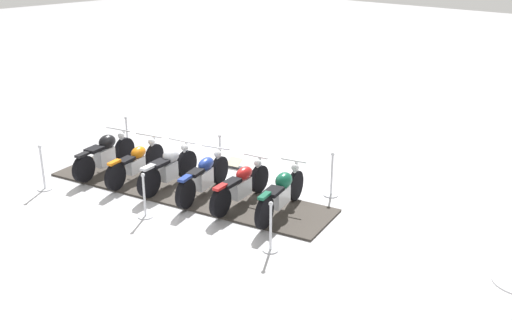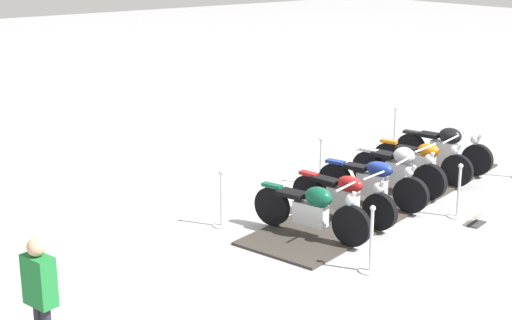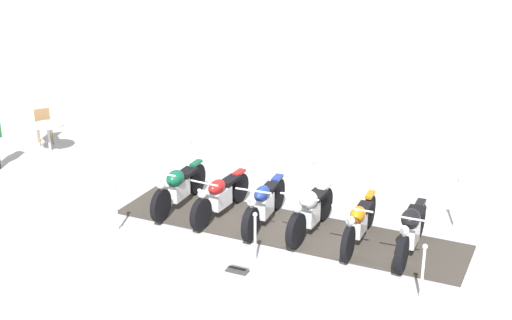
{
  "view_description": "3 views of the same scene",
  "coord_description": "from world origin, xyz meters",
  "px_view_note": "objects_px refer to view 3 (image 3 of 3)",
  "views": [
    {
      "loc": [
        8.53,
        10.11,
        5.74
      ],
      "look_at": [
        -0.49,
        1.8,
        1.14
      ],
      "focal_mm": 42.25,
      "sensor_mm": 36.0,
      "label": 1
    },
    {
      "loc": [
        -9.54,
        10.49,
        4.85
      ],
      "look_at": [
        0.7,
        2.62,
        1.11
      ],
      "focal_mm": 53.1,
      "sensor_mm": 36.0,
      "label": 2
    },
    {
      "loc": [
        -10.66,
        -7.67,
        6.4
      ],
      "look_at": [
        0.65,
        1.32,
        1.02
      ],
      "focal_mm": 50.19,
      "sensor_mm": 36.0,
      "label": 3
    }
  ],
  "objects_px": {
    "motorcycle_forest": "(178,186)",
    "motorcycle_maroon": "(220,196)",
    "motorcycle_navy": "(264,204)",
    "stanchion_right_front": "(117,217)",
    "stanchion_right_rear": "(422,282)",
    "stanchion_left_front": "(192,167)",
    "cafe_chair_near_table": "(43,124)",
    "motorcycle_chrome": "(310,211)",
    "info_placard": "(237,268)",
    "stanchion_left_mid": "(314,189)",
    "stanchion_right_mid": "(255,248)",
    "motorcycle_black": "(411,230)",
    "motorcycle_copper": "(359,222)",
    "cafe_table": "(48,131)",
    "stanchion_left_rear": "(456,213)"
  },
  "relations": [
    {
      "from": "motorcycle_black",
      "to": "cafe_table",
      "type": "distance_m",
      "value": 10.16
    },
    {
      "from": "stanchion_left_rear",
      "to": "motorcycle_chrome",
      "type": "bearing_deg",
      "value": 134.25
    },
    {
      "from": "motorcycle_chrome",
      "to": "stanchion_right_mid",
      "type": "relative_size",
      "value": 2.05
    },
    {
      "from": "motorcycle_forest",
      "to": "motorcycle_maroon",
      "type": "distance_m",
      "value": 1.0
    },
    {
      "from": "motorcycle_navy",
      "to": "motorcycle_copper",
      "type": "relative_size",
      "value": 1.01
    },
    {
      "from": "stanchion_left_mid",
      "to": "stanchion_right_front",
      "type": "bearing_deg",
      "value": 147.95
    },
    {
      "from": "stanchion_right_mid",
      "to": "stanchion_left_rear",
      "type": "height_order",
      "value": "stanchion_left_rear"
    },
    {
      "from": "cafe_table",
      "to": "stanchion_right_front",
      "type": "bearing_deg",
      "value": -112.51
    },
    {
      "from": "stanchion_right_front",
      "to": "stanchion_right_rear",
      "type": "height_order",
      "value": "stanchion_right_front"
    },
    {
      "from": "motorcycle_black",
      "to": "motorcycle_copper",
      "type": "bearing_deg",
      "value": -91.53
    },
    {
      "from": "motorcycle_forest",
      "to": "motorcycle_black",
      "type": "xyz_separation_m",
      "value": [
        1.17,
        -4.89,
        0.01
      ]
    },
    {
      "from": "cafe_table",
      "to": "stanchion_left_mid",
      "type": "bearing_deg",
      "value": -78.0
    },
    {
      "from": "stanchion_right_mid",
      "to": "cafe_chair_near_table",
      "type": "height_order",
      "value": "stanchion_right_mid"
    },
    {
      "from": "cafe_chair_near_table",
      "to": "motorcycle_maroon",
      "type": "bearing_deg",
      "value": 21.5
    },
    {
      "from": "motorcycle_chrome",
      "to": "stanchion_left_rear",
      "type": "height_order",
      "value": "stanchion_left_rear"
    },
    {
      "from": "stanchion_left_front",
      "to": "cafe_chair_near_table",
      "type": "xyz_separation_m",
      "value": [
        -0.48,
        5.09,
        0.19
      ]
    },
    {
      "from": "stanchion_left_mid",
      "to": "stanchion_left_rear",
      "type": "bearing_deg",
      "value": -76.63
    },
    {
      "from": "stanchion_right_mid",
      "to": "cafe_table",
      "type": "height_order",
      "value": "stanchion_right_mid"
    },
    {
      "from": "motorcycle_chrome",
      "to": "info_placard",
      "type": "xyz_separation_m",
      "value": [
        -2.03,
        0.19,
        -0.45
      ]
    },
    {
      "from": "stanchion_left_mid",
      "to": "cafe_table",
      "type": "bearing_deg",
      "value": 102.0
    },
    {
      "from": "motorcycle_forest",
      "to": "stanchion_right_front",
      "type": "relative_size",
      "value": 2.09
    },
    {
      "from": "stanchion_left_rear",
      "to": "motorcycle_copper",
      "type": "bearing_deg",
      "value": 148.09
    },
    {
      "from": "motorcycle_maroon",
      "to": "cafe_table",
      "type": "bearing_deg",
      "value": -103.12
    },
    {
      "from": "stanchion_right_front",
      "to": "stanchion_right_rear",
      "type": "bearing_deg",
      "value": -76.63
    },
    {
      "from": "motorcycle_copper",
      "to": "motorcycle_black",
      "type": "bearing_deg",
      "value": 87.85
    },
    {
      "from": "motorcycle_black",
      "to": "cafe_chair_near_table",
      "type": "height_order",
      "value": "motorcycle_black"
    },
    {
      "from": "motorcycle_maroon",
      "to": "motorcycle_forest",
      "type": "bearing_deg",
      "value": -86.45
    },
    {
      "from": "motorcycle_forest",
      "to": "stanchion_right_rear",
      "type": "distance_m",
      "value": 5.78
    },
    {
      "from": "motorcycle_maroon",
      "to": "info_placard",
      "type": "height_order",
      "value": "motorcycle_maroon"
    },
    {
      "from": "stanchion_left_front",
      "to": "cafe_chair_near_table",
      "type": "relative_size",
      "value": 1.12
    },
    {
      "from": "motorcycle_chrome",
      "to": "stanchion_right_rear",
      "type": "relative_size",
      "value": 2.0
    },
    {
      "from": "motorcycle_maroon",
      "to": "stanchion_left_front",
      "type": "distance_m",
      "value": 2.2
    },
    {
      "from": "motorcycle_navy",
      "to": "motorcycle_copper",
      "type": "bearing_deg",
      "value": 85.49
    },
    {
      "from": "motorcycle_maroon",
      "to": "motorcycle_chrome",
      "type": "relative_size",
      "value": 1.06
    },
    {
      "from": "motorcycle_copper",
      "to": "cafe_table",
      "type": "relative_size",
      "value": 2.58
    },
    {
      "from": "cafe_chair_near_table",
      "to": "motorcycle_chrome",
      "type": "bearing_deg",
      "value": 25.68
    },
    {
      "from": "motorcycle_maroon",
      "to": "motorcycle_navy",
      "type": "distance_m",
      "value": 1.01
    },
    {
      "from": "motorcycle_forest",
      "to": "motorcycle_maroon",
      "type": "bearing_deg",
      "value": 88.4
    },
    {
      "from": "info_placard",
      "to": "stanchion_right_front",
      "type": "bearing_deg",
      "value": -8.64
    },
    {
      "from": "motorcycle_maroon",
      "to": "stanchion_right_mid",
      "type": "xyz_separation_m",
      "value": [
        -1.1,
        -1.81,
        -0.19
      ]
    },
    {
      "from": "motorcycle_navy",
      "to": "cafe_chair_near_table",
      "type": "height_order",
      "value": "motorcycle_navy"
    },
    {
      "from": "motorcycle_black",
      "to": "info_placard",
      "type": "xyz_separation_m",
      "value": [
        -2.49,
        2.14,
        -0.45
      ]
    },
    {
      "from": "stanchion_left_rear",
      "to": "stanchion_left_front",
      "type": "height_order",
      "value": "stanchion_left_rear"
    },
    {
      "from": "motorcycle_maroon",
      "to": "motorcycle_chrome",
      "type": "height_order",
      "value": "motorcycle_chrome"
    },
    {
      "from": "motorcycle_copper",
      "to": "cafe_chair_near_table",
      "type": "xyz_separation_m",
      "value": [
        -0.03,
        9.9,
        0.05
      ]
    },
    {
      "from": "motorcycle_forest",
      "to": "motorcycle_maroon",
      "type": "relative_size",
      "value": 1.01
    },
    {
      "from": "stanchion_right_mid",
      "to": "stanchion_left_rear",
      "type": "xyz_separation_m",
      "value": [
        3.65,
        -2.29,
        0.06
      ]
    },
    {
      "from": "stanchion_right_mid",
      "to": "stanchion_left_mid",
      "type": "xyz_separation_m",
      "value": [
        2.94,
        0.7,
        0.02
      ]
    },
    {
      "from": "motorcycle_chrome",
      "to": "cafe_table",
      "type": "bearing_deg",
      "value": -100.05
    },
    {
      "from": "stanchion_left_mid",
      "to": "stanchion_left_front",
      "type": "xyz_separation_m",
      "value": [
        -0.71,
        2.99,
        0.04
      ]
    }
  ]
}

